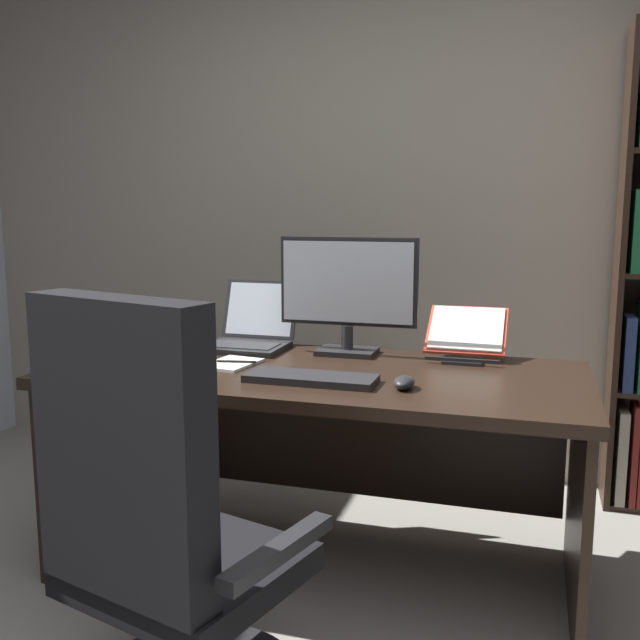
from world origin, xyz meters
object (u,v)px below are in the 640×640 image
(keyboard, at_px, (311,378))
(reading_stand_with_book, at_px, (466,334))
(pen, at_px, (237,361))
(laptop, at_px, (250,334))
(office_chair, at_px, (162,554))
(computer_mouse, at_px, (404,383))
(monitor, at_px, (348,294))
(desk, at_px, (324,416))
(open_binder, at_px, (140,370))
(notepad, at_px, (232,364))

(keyboard, height_order, reading_stand_with_book, reading_stand_with_book)
(reading_stand_with_book, distance_m, pen, 0.85)
(keyboard, bearing_deg, laptop, 130.60)
(pen, bearing_deg, office_chair, -78.85)
(office_chair, bearing_deg, computer_mouse, 72.12)
(office_chair, relative_size, monitor, 2.08)
(laptop, height_order, keyboard, laptop)
(desk, height_order, computer_mouse, computer_mouse)
(office_chair, relative_size, computer_mouse, 10.55)
(office_chair, relative_size, pen, 7.84)
(office_chair, xyz_separation_m, laptop, (-0.25, 1.16, 0.32))
(pen, bearing_deg, laptop, 104.20)
(monitor, xyz_separation_m, computer_mouse, (0.30, -0.46, -0.21))
(reading_stand_with_book, bearing_deg, computer_mouse, -104.42)
(laptop, height_order, open_binder, laptop)
(office_chair, xyz_separation_m, keyboard, (0.16, 0.69, 0.28))
(notepad, xyz_separation_m, pen, (0.02, 0.00, 0.01))
(keyboard, xyz_separation_m, pen, (-0.32, 0.15, 0.00))
(office_chair, relative_size, notepad, 5.23)
(keyboard, bearing_deg, pen, 154.70)
(laptop, relative_size, notepad, 1.64)
(open_binder, distance_m, notepad, 0.32)
(keyboard, xyz_separation_m, computer_mouse, (0.30, 0.00, 0.01))
(laptop, distance_m, computer_mouse, 0.85)
(keyboard, relative_size, open_binder, 0.94)
(laptop, bearing_deg, pen, -75.80)
(reading_stand_with_book, height_order, open_binder, reading_stand_with_book)
(office_chair, bearing_deg, desk, 98.36)
(computer_mouse, relative_size, pen, 0.74)
(open_binder, bearing_deg, office_chair, -60.63)
(reading_stand_with_book, xyz_separation_m, notepad, (-0.78, -0.37, -0.08))
(desk, height_order, office_chair, office_chair)
(office_chair, height_order, computer_mouse, office_chair)
(desk, bearing_deg, notepad, -160.99)
(desk, relative_size, monitor, 3.43)
(desk, relative_size, keyboard, 4.31)
(notepad, height_order, pen, pen)
(office_chair, bearing_deg, pen, 116.89)
(computer_mouse, xyz_separation_m, reading_stand_with_book, (0.14, 0.53, 0.07))
(monitor, bearing_deg, laptop, 178.28)
(monitor, bearing_deg, computer_mouse, -56.83)
(computer_mouse, height_order, pen, computer_mouse)
(notepad, bearing_deg, desk, 19.01)
(open_binder, bearing_deg, computer_mouse, -1.36)
(computer_mouse, bearing_deg, laptop, 146.20)
(office_chair, relative_size, keyboard, 2.61)
(desk, relative_size, pen, 12.92)
(computer_mouse, xyz_separation_m, pen, (-0.62, 0.15, -0.01))
(laptop, relative_size, open_binder, 0.77)
(keyboard, relative_size, computer_mouse, 4.04)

